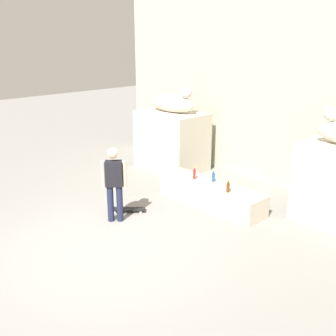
{
  "coord_description": "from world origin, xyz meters",
  "views": [
    {
      "loc": [
        5.73,
        -3.71,
        3.89
      ],
      "look_at": [
        -0.35,
        2.12,
        1.1
      ],
      "focal_mm": 42.86,
      "sensor_mm": 36.0,
      "label": 1
    }
  ],
  "objects": [
    {
      "name": "ledge_block",
      "position": [
        0.0,
        3.21,
        0.27
      ],
      "size": [
        2.76,
        0.75,
        0.53
      ],
      "primitive_type": "cube",
      "color": "beige",
      "rests_on": "ground_plane"
    },
    {
      "name": "bottle_brown",
      "position": [
        0.59,
        3.09,
        0.64
      ],
      "size": [
        0.08,
        0.08,
        0.28
      ],
      "color": "#593314",
      "rests_on": "ledge_block"
    },
    {
      "name": "skater",
      "position": [
        -0.87,
        1.02,
        0.92
      ],
      "size": [
        0.39,
        0.43,
        1.67
      ],
      "rotation": [
        0.0,
        0.0,
        3.99
      ],
      "color": "#1E233F",
      "rests_on": "ground_plane"
    },
    {
      "name": "bottle_red",
      "position": [
        -0.52,
        3.18,
        0.66
      ],
      "size": [
        0.06,
        0.06,
        0.31
      ],
      "color": "red",
      "rests_on": "ledge_block"
    },
    {
      "name": "facade_wall",
      "position": [
        0.0,
        5.82,
        2.86
      ],
      "size": [
        11.09,
        0.6,
        5.72
      ],
      "primitive_type": "cube",
      "color": "#B4B29D",
      "rests_on": "ground_plane"
    },
    {
      "name": "pedestal_left",
      "position": [
        -2.68,
        4.52,
        0.87
      ],
      "size": [
        1.99,
        1.37,
        1.74
      ],
      "primitive_type": "cube",
      "color": "beige",
      "rests_on": "ground_plane"
    },
    {
      "name": "bottle_blue",
      "position": [
        -0.08,
        3.37,
        0.65
      ],
      "size": [
        0.07,
        0.07,
        0.28
      ],
      "color": "#194C99",
      "rests_on": "ledge_block"
    },
    {
      "name": "statue_reclining_left",
      "position": [
        -2.65,
        4.52,
        2.02
      ],
      "size": [
        1.64,
        0.69,
        0.78
      ],
      "rotation": [
        0.0,
        0.0,
        0.08
      ],
      "color": "beige",
      "rests_on": "pedestal_left"
    },
    {
      "name": "skateboard",
      "position": [
        -1.06,
        1.51,
        0.06
      ],
      "size": [
        0.7,
        0.71,
        0.08
      ],
      "rotation": [
        0.0,
        0.0,
        3.94
      ],
      "color": "black",
      "rests_on": "ground_plane"
    },
    {
      "name": "ground_plane",
      "position": [
        0.0,
        0.0,
        0.0
      ],
      "size": [
        40.0,
        40.0,
        0.0
      ],
      "primitive_type": "plane",
      "color": "gray"
    }
  ]
}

